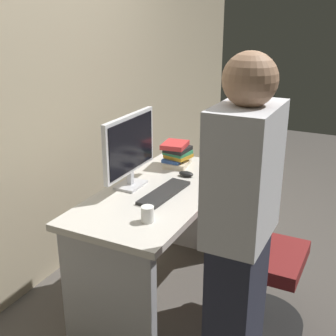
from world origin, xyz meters
name	(u,v)px	position (x,y,z in m)	size (l,w,h in m)	color
ground_plane	(161,290)	(0.00, 0.00, 0.00)	(9.00, 9.00, 0.00)	#4C4742
wall_back	(44,55)	(0.00, 0.84, 1.50)	(6.40, 0.10, 3.00)	tan
desk	(161,223)	(0.00, 0.00, 0.50)	(1.35, 0.64, 0.73)	beige
office_chair	(254,258)	(-0.02, -0.62, 0.43)	(0.52, 0.52, 0.94)	black
person_at_desk	(240,238)	(-0.55, -0.68, 0.84)	(0.40, 0.24, 1.64)	#262838
monitor	(130,147)	(-0.04, 0.19, 0.99)	(0.54, 0.14, 0.46)	silver
keyboard	(164,193)	(-0.05, -0.05, 0.74)	(0.43, 0.13, 0.02)	#262626
mouse	(186,174)	(0.28, -0.05, 0.75)	(0.06, 0.10, 0.03)	black
cup_near_keyboard	(148,214)	(-0.41, -0.14, 0.77)	(0.07, 0.07, 0.09)	white
book_stack	(177,154)	(0.44, 0.10, 0.82)	(0.23, 0.20, 0.17)	beige
cell_phone	(218,167)	(0.53, -0.18, 0.74)	(0.07, 0.14, 0.01)	black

